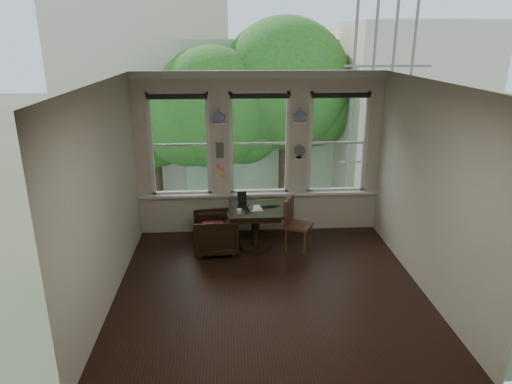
{
  "coord_description": "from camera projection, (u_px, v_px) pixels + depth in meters",
  "views": [
    {
      "loc": [
        -0.57,
        -5.95,
        3.54
      ],
      "look_at": [
        -0.15,
        0.9,
        1.22
      ],
      "focal_mm": 32.0,
      "sensor_mm": 36.0,
      "label": 1
    }
  ],
  "objects": [
    {
      "name": "shelf_left",
      "position": [
        219.0,
        123.0,
        8.11
      ],
      "size": [
        0.26,
        0.16,
        0.03
      ],
      "primitive_type": "cube",
      "color": "white",
      "rests_on": "ground"
    },
    {
      "name": "wall_right",
      "position": [
        429.0,
        190.0,
        6.44
      ],
      "size": [
        0.0,
        4.5,
        4.5
      ],
      "primitive_type": "plane",
      "rotation": [
        1.57,
        0.0,
        -1.57
      ],
      "color": "beige",
      "rests_on": "ground"
    },
    {
      "name": "wall_front",
      "position": [
        293.0,
        272.0,
        4.18
      ],
      "size": [
        4.5,
        0.0,
        4.5
      ],
      "primitive_type": "plane",
      "rotation": [
        -1.57,
        0.0,
        0.0
      ],
      "color": "beige",
      "rests_on": "ground"
    },
    {
      "name": "laptop",
      "position": [
        269.0,
        206.0,
        7.93
      ],
      "size": [
        0.32,
        0.22,
        0.02
      ],
      "primitive_type": "imported",
      "rotation": [
        0.0,
        0.0,
        0.06
      ],
      "color": "black",
      "rests_on": "table"
    },
    {
      "name": "shelf_right",
      "position": [
        300.0,
        122.0,
        8.19
      ],
      "size": [
        0.26,
        0.16,
        0.03
      ],
      "primitive_type": "cube",
      "color": "white",
      "rests_on": "ground"
    },
    {
      "name": "sticky_notes",
      "position": [
        220.0,
        169.0,
        8.41
      ],
      "size": [
        0.16,
        0.01,
        0.24
      ],
      "primitive_type": null,
      "color": "pink",
      "rests_on": "ground"
    },
    {
      "name": "window_right",
      "position": [
        337.0,
        142.0,
        8.46
      ],
      "size": [
        1.1,
        0.12,
        1.9
      ],
      "primitive_type": null,
      "color": "white",
      "rests_on": "ground"
    },
    {
      "name": "vase_left",
      "position": [
        219.0,
        115.0,
        8.06
      ],
      "size": [
        0.24,
        0.24,
        0.25
      ],
      "primitive_type": "imported",
      "color": "silver",
      "rests_on": "shelf_left"
    },
    {
      "name": "vase_right",
      "position": [
        300.0,
        115.0,
        8.15
      ],
      "size": [
        0.24,
        0.24,
        0.25
      ],
      "primitive_type": "imported",
      "color": "silver",
      "rests_on": "shelf_right"
    },
    {
      "name": "window_left",
      "position": [
        180.0,
        145.0,
        8.29
      ],
      "size": [
        1.1,
        0.12,
        1.9
      ],
      "primitive_type": null,
      "color": "white",
      "rests_on": "ground"
    },
    {
      "name": "tablet",
      "position": [
        242.0,
        198.0,
        8.05
      ],
      "size": [
        0.17,
        0.1,
        0.22
      ],
      "primitive_type": "cube",
      "rotation": [
        -0.26,
        0.0,
        0.17
      ],
      "color": "black",
      "rests_on": "table"
    },
    {
      "name": "ground",
      "position": [
        270.0,
        288.0,
        6.79
      ],
      "size": [
        4.5,
        4.5,
        0.0
      ],
      "primitive_type": "plane",
      "color": "black",
      "rests_on": "ground"
    },
    {
      "name": "window_center",
      "position": [
        259.0,
        144.0,
        8.37
      ],
      "size": [
        1.1,
        0.12,
        1.9
      ],
      "primitive_type": null,
      "color": "white",
      "rests_on": "ground"
    },
    {
      "name": "wall_left",
      "position": [
        105.0,
        197.0,
        6.18
      ],
      "size": [
        0.0,
        4.5,
        4.5
      ],
      "primitive_type": "plane",
      "rotation": [
        1.57,
        0.0,
        1.57
      ],
      "color": "beige",
      "rests_on": "ground"
    },
    {
      "name": "papers",
      "position": [
        255.0,
        208.0,
        7.87
      ],
      "size": [
        0.27,
        0.33,
        0.0
      ],
      "primitive_type": "cube",
      "rotation": [
        0.0,
        0.0,
        0.17
      ],
      "color": "silver",
      "rests_on": "table"
    },
    {
      "name": "side_chair_right",
      "position": [
        299.0,
        225.0,
        7.91
      ],
      "size": [
        0.57,
        0.57,
        0.92
      ],
      "primitive_type": null,
      "rotation": [
        0.0,
        0.0,
        1.09
      ],
      "color": "#4C301B",
      "rests_on": "ground"
    },
    {
      "name": "ceiling",
      "position": [
        272.0,
        83.0,
        5.83
      ],
      "size": [
        4.5,
        4.5,
        0.0
      ],
      "primitive_type": "plane",
      "rotation": [
        3.14,
        0.0,
        0.0
      ],
      "color": "silver",
      "rests_on": "ground"
    },
    {
      "name": "cushion_red",
      "position": [
        215.0,
        227.0,
        7.84
      ],
      "size": [
        0.45,
        0.45,
        0.06
      ],
      "primitive_type": "cube",
      "color": "maroon",
      "rests_on": "armchair_left"
    },
    {
      "name": "mug",
      "position": [
        239.0,
        212.0,
        7.6
      ],
      "size": [
        0.1,
        0.1,
        0.09
      ],
      "primitive_type": "imported",
      "rotation": [
        0.0,
        0.0,
        -0.04
      ],
      "color": "white",
      "rests_on": "table"
    },
    {
      "name": "drinking_glass",
      "position": [
        249.0,
        208.0,
        7.76
      ],
      "size": [
        0.14,
        0.14,
        0.1
      ],
      "primitive_type": "imported",
      "rotation": [
        0.0,
        0.0,
        0.05
      ],
      "color": "white",
      "rests_on": "table"
    },
    {
      "name": "desk_fan",
      "position": [
        299.0,
        154.0,
        8.36
      ],
      "size": [
        0.2,
        0.2,
        0.24
      ],
      "primitive_type": null,
      "color": "#59544F",
      "rests_on": "ground"
    },
    {
      "name": "intercom",
      "position": [
        220.0,
        150.0,
        8.3
      ],
      "size": [
        0.14,
        0.06,
        0.28
      ],
      "primitive_type": "cube",
      "color": "#59544F",
      "rests_on": "ground"
    },
    {
      "name": "wall_back",
      "position": [
        259.0,
        154.0,
        8.44
      ],
      "size": [
        4.5,
        0.0,
        4.5
      ],
      "primitive_type": "plane",
      "rotation": [
        1.57,
        0.0,
        0.0
      ],
      "color": "beige",
      "rests_on": "ground"
    },
    {
      "name": "table",
      "position": [
        255.0,
        228.0,
        7.99
      ],
      "size": [
        0.9,
        0.9,
        0.75
      ],
      "primitive_type": null,
      "color": "black",
      "rests_on": "ground"
    },
    {
      "name": "armchair_left",
      "position": [
        215.0,
        233.0,
        7.87
      ],
      "size": [
        0.81,
        0.79,
        0.69
      ],
      "primitive_type": "imported",
      "rotation": [
        0.0,
        0.0,
        -1.51
      ],
      "color": "black",
      "rests_on": "ground"
    }
  ]
}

